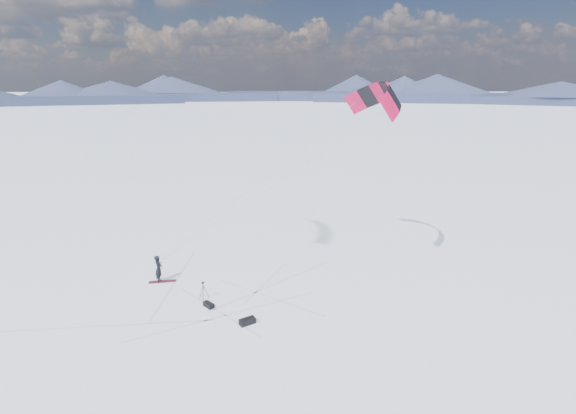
{
  "coord_description": "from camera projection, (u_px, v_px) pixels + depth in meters",
  "views": [
    {
      "loc": [
        4.74,
        -21.5,
        11.76
      ],
      "look_at": [
        6.5,
        3.39,
        4.5
      ],
      "focal_mm": 26.0,
      "sensor_mm": 36.0,
      "label": 1
    }
  ],
  "objects": [
    {
      "name": "tripod",
      "position": [
        203.0,
        288.0,
        23.67
      ],
      "size": [
        0.59,
        0.52,
        1.11
      ],
      "rotation": [
        0.0,
        0.0,
        0.49
      ],
      "color": "black",
      "rests_on": "ground"
    },
    {
      "name": "snowkiter",
      "position": [
        160.0,
        282.0,
        26.05
      ],
      "size": [
        0.44,
        0.65,
        1.75
      ],
      "primitive_type": "imported",
      "rotation": [
        0.0,
        0.0,
        1.6
      ],
      "color": "black",
      "rests_on": "ground"
    },
    {
      "name": "snow_tracks",
      "position": [
        184.0,
        302.0,
        23.59
      ],
      "size": [
        17.62,
        10.25,
        0.01
      ],
      "color": "#B1B8D1",
      "rests_on": "ground"
    },
    {
      "name": "ground",
      "position": [
        178.0,
        302.0,
        23.56
      ],
      "size": [
        1800.0,
        1800.0,
        0.0
      ],
      "primitive_type": "plane",
      "color": "white"
    },
    {
      "name": "snowboard",
      "position": [
        163.0,
        281.0,
        26.02
      ],
      "size": [
        1.68,
        0.48,
        0.04
      ],
      "primitive_type": "cube",
      "rotation": [
        0.0,
        0.0,
        0.1
      ],
      "color": "maroon",
      "rests_on": "ground"
    },
    {
      "name": "gear_bag_b",
      "position": [
        209.0,
        305.0,
        23.03
      ],
      "size": [
        0.69,
        0.73,
        0.31
      ],
      "rotation": [
        0.0,
        0.0,
        -0.86
      ],
      "color": "black",
      "rests_on": "ground"
    },
    {
      "name": "horizon_hills",
      "position": [
        173.0,
        242.0,
        22.54
      ],
      "size": [
        704.0,
        705.94,
        8.88
      ],
      "color": "#1F263F",
      "rests_on": "ground"
    },
    {
      "name": "power_kite",
      "position": [
        379.0,
        99.0,
        25.14
      ],
      "size": [
        14.95,
        6.6,
        10.77
      ],
      "color": "#C00E3C",
      "rests_on": "ground"
    },
    {
      "name": "gear_bag_a",
      "position": [
        247.0,
        321.0,
        21.37
      ],
      "size": [
        0.91,
        0.74,
        0.37
      ],
      "rotation": [
        0.0,
        0.0,
        0.5
      ],
      "color": "black",
      "rests_on": "ground"
    }
  ]
}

